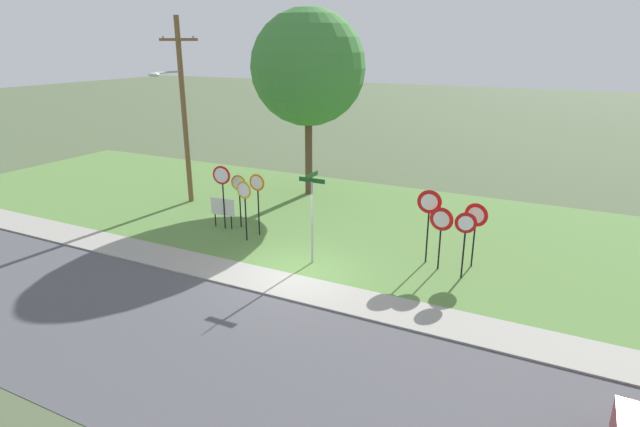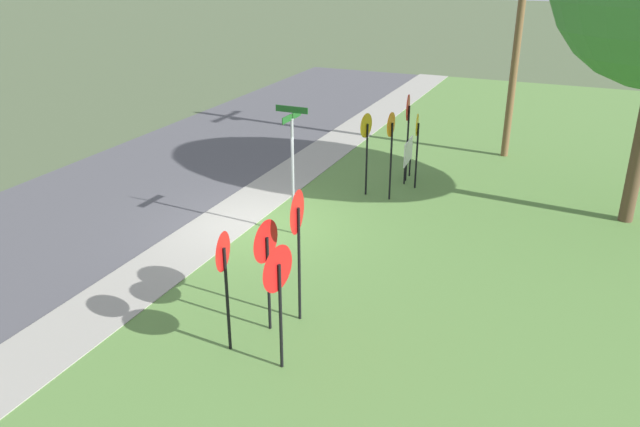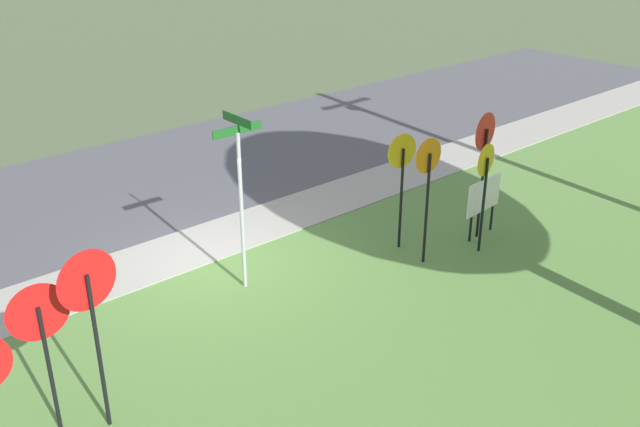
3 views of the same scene
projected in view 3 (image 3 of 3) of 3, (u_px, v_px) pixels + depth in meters
name	position (u px, v px, depth m)	size (l,w,h in m)	color
ground_plane	(213.00, 264.00, 13.74)	(160.00, 160.00, 0.00)	#4C5B3D
road_asphalt	(103.00, 191.00, 17.04)	(44.00, 6.40, 0.01)	#4C4C51
sidewalk_strip	(191.00, 249.00, 14.28)	(44.00, 1.60, 0.06)	#99968C
grass_median	(458.00, 425.00, 9.60)	(44.00, 12.00, 0.04)	#567F3D
stop_sign_near_left	(485.00, 176.00, 13.54)	(0.62, 0.14, 2.22)	black
stop_sign_near_right	(402.00, 167.00, 13.65)	(0.68, 0.12, 2.36)	black
stop_sign_far_left	(484.00, 148.00, 13.99)	(0.75, 0.15, 2.63)	black
stop_sign_far_center	(428.00, 175.00, 13.05)	(0.67, 0.09, 2.48)	black
yield_sign_near_left	(89.00, 297.00, 8.80)	(0.82, 0.13, 2.61)	black
yield_sign_near_right	(40.00, 324.00, 8.89)	(0.80, 0.12, 2.18)	black
street_name_post	(241.00, 190.00, 12.14)	(0.96, 0.82, 3.19)	#9EA0A8
notice_board	(484.00, 198.00, 14.47)	(1.10, 0.11, 1.25)	black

